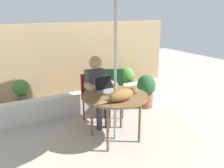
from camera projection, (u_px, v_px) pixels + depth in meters
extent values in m
plane|color=#ADA399|center=(115.00, 138.00, 3.92)|extent=(14.00, 14.00, 0.00)
cube|color=tan|center=(71.00, 63.00, 5.31)|extent=(4.79, 0.08, 1.71)
cube|color=beige|center=(85.00, 102.00, 4.88)|extent=(4.31, 0.20, 0.43)
cylinder|color=brown|center=(115.00, 96.00, 3.71)|extent=(0.99, 0.99, 0.03)
cylinder|color=brown|center=(121.00, 109.00, 4.17)|extent=(0.04, 0.04, 0.70)
cylinder|color=brown|center=(92.00, 115.00, 3.92)|extent=(0.04, 0.04, 0.70)
cylinder|color=brown|center=(108.00, 129.00, 3.46)|extent=(0.04, 0.04, 0.70)
cylinder|color=brown|center=(140.00, 121.00, 3.71)|extent=(0.04, 0.04, 0.70)
cylinder|color=#B7B7BC|center=(115.00, 67.00, 3.58)|extent=(0.04, 0.04, 2.33)
cube|color=maroon|center=(96.00, 100.00, 4.38)|extent=(0.40, 0.40, 0.04)
cube|color=maroon|center=(91.00, 85.00, 4.47)|extent=(0.40, 0.04, 0.44)
cylinder|color=maroon|center=(100.00, 107.00, 4.67)|extent=(0.03, 0.03, 0.40)
cylinder|color=maroon|center=(84.00, 110.00, 4.51)|extent=(0.03, 0.03, 0.40)
cylinder|color=maroon|center=(91.00, 117.00, 4.23)|extent=(0.03, 0.03, 0.40)
cylinder|color=maroon|center=(109.00, 113.00, 4.38)|extent=(0.03, 0.03, 0.40)
cube|color=#194C2D|center=(113.00, 95.00, 4.68)|extent=(0.54, 0.54, 0.04)
cube|color=#194C2D|center=(113.00, 80.00, 4.78)|extent=(0.37, 0.22, 0.44)
cylinder|color=#194C2D|center=(122.00, 102.00, 4.91)|extent=(0.03, 0.03, 0.40)
cylinder|color=#194C2D|center=(105.00, 102.00, 4.90)|extent=(0.03, 0.03, 0.40)
cylinder|color=#194C2D|center=(104.00, 109.00, 4.57)|extent=(0.03, 0.03, 0.40)
cylinder|color=#194C2D|center=(123.00, 109.00, 4.58)|extent=(0.03, 0.03, 0.40)
cube|color=#3F3F47|center=(96.00, 85.00, 4.30)|extent=(0.34, 0.20, 0.54)
sphere|color=tan|center=(95.00, 63.00, 4.18)|extent=(0.22, 0.22, 0.22)
cube|color=#383842|center=(95.00, 100.00, 4.20)|extent=(0.12, 0.30, 0.12)
cylinder|color=#383842|center=(99.00, 118.00, 4.15)|extent=(0.10, 0.10, 0.44)
cube|color=#383842|center=(104.00, 98.00, 4.28)|extent=(0.12, 0.30, 0.12)
cylinder|color=#383842|center=(108.00, 116.00, 4.23)|extent=(0.10, 0.10, 0.44)
cube|color=tan|center=(90.00, 87.00, 4.01)|extent=(0.08, 0.32, 0.08)
cube|color=tan|center=(112.00, 84.00, 4.19)|extent=(0.08, 0.32, 0.08)
cube|color=gray|center=(107.00, 91.00, 3.87)|extent=(0.32, 0.25, 0.02)
cube|color=black|center=(104.00, 83.00, 3.92)|extent=(0.30, 0.09, 0.20)
cube|color=gray|center=(103.00, 83.00, 3.93)|extent=(0.30, 0.09, 0.20)
ellipsoid|color=olive|center=(121.00, 95.00, 3.46)|extent=(0.42, 0.24, 0.17)
sphere|color=olive|center=(134.00, 91.00, 3.58)|extent=(0.11, 0.11, 0.11)
ellipsoid|color=white|center=(127.00, 96.00, 3.53)|extent=(0.13, 0.13, 0.09)
cylinder|color=olive|center=(104.00, 103.00, 3.34)|extent=(0.18, 0.06, 0.04)
cone|color=olive|center=(135.00, 88.00, 3.54)|extent=(0.04, 0.04, 0.03)
cone|color=olive|center=(133.00, 87.00, 3.59)|extent=(0.04, 0.04, 0.03)
cylinder|color=#9E5138|center=(146.00, 100.00, 5.16)|extent=(0.30, 0.30, 0.28)
ellipsoid|color=#26592D|center=(146.00, 85.00, 5.06)|extent=(0.38, 0.38, 0.44)
cylinder|color=#33383D|center=(127.00, 90.00, 5.82)|extent=(0.29, 0.29, 0.29)
ellipsoid|color=#4C8C38|center=(127.00, 76.00, 5.72)|extent=(0.34, 0.34, 0.43)
cylinder|color=#595654|center=(22.00, 101.00, 5.05)|extent=(0.25, 0.25, 0.32)
ellipsoid|color=#3D7F33|center=(20.00, 86.00, 4.95)|extent=(0.36, 0.36, 0.38)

